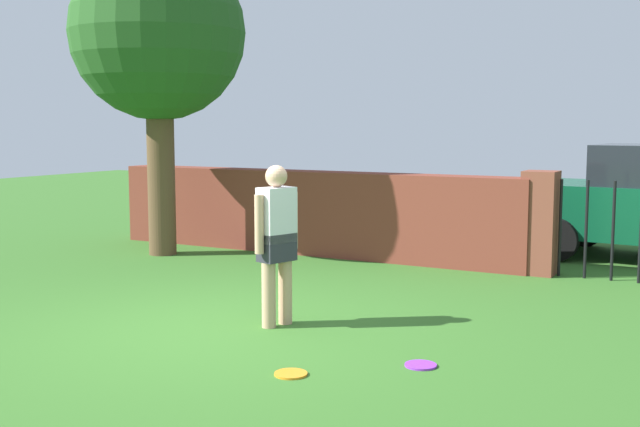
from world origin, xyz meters
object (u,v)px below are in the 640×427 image
object	(u,v)px
tree	(158,36)
frisbee_purple	(421,365)
person	(277,237)
frisbee_orange	(291,374)

from	to	relation	value
tree	frisbee_purple	world-z (taller)	tree
person	frisbee_purple	world-z (taller)	person
tree	frisbee_orange	bearing A→B (deg)	-40.82
tree	person	world-z (taller)	tree
person	frisbee_orange	world-z (taller)	person
person	frisbee_orange	size ratio (longest dim) A/B	6.00
tree	frisbee_orange	xyz separation A→B (m)	(4.80, -4.15, -3.34)
person	frisbee_purple	distance (m)	2.06
frisbee_purple	frisbee_orange	distance (m)	1.11
tree	person	distance (m)	5.40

